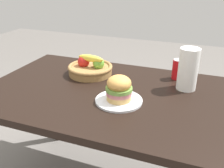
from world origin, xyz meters
TOP-DOWN VIEW (x-y plane):
  - dining_table at (0.00, 0.00)m, footprint 1.40×0.90m
  - plate at (0.11, -0.10)m, footprint 0.25×0.25m
  - sandwich at (0.11, -0.10)m, footprint 0.14×0.14m
  - soda_can at (0.35, 0.32)m, footprint 0.07×0.07m
  - fruit_basket at (-0.19, 0.19)m, footprint 0.29×0.29m
  - paper_towel_roll at (0.42, 0.18)m, footprint 0.11×0.11m

SIDE VIEW (x-z plane):
  - dining_table at x=0.00m, z-range 0.27..1.02m
  - plate at x=0.11m, z-range 0.75..0.76m
  - fruit_basket at x=-0.19m, z-range 0.72..0.86m
  - soda_can at x=0.35m, z-range 0.75..0.88m
  - sandwich at x=0.11m, z-range 0.76..0.89m
  - paper_towel_roll at x=0.42m, z-range 0.75..0.99m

